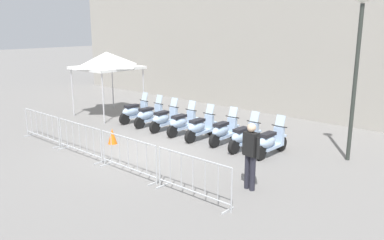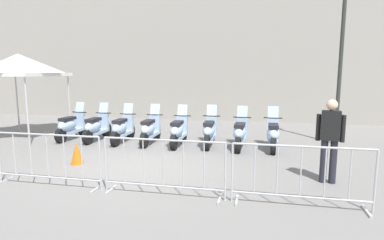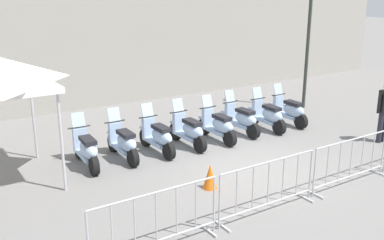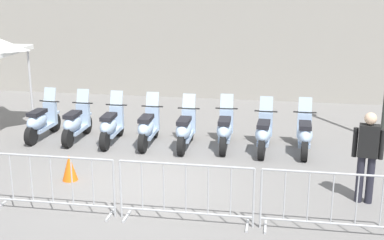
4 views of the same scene
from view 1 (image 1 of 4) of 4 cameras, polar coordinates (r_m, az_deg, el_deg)
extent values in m
plane|color=slate|center=(13.19, -6.78, -4.50)|extent=(120.00, 120.00, 0.00)
cylinder|color=black|center=(17.49, -6.43, 0.82)|extent=(0.17, 0.49, 0.48)
cylinder|color=black|center=(16.76, -9.72, 0.15)|extent=(0.17, 0.49, 0.48)
cube|color=#A8C1E0|center=(17.11, -8.04, 0.62)|extent=(0.34, 0.88, 0.10)
ellipsoid|color=#A8C1E0|center=(16.89, -8.82, 1.27)|extent=(0.41, 0.86, 0.40)
cube|color=black|center=(16.86, -8.76, 2.01)|extent=(0.32, 0.62, 0.10)
cube|color=#A8C1E0|center=(17.31, -6.93, 1.73)|extent=(0.35, 0.16, 0.60)
cylinder|color=black|center=(17.24, -6.96, 2.80)|extent=(0.56, 0.07, 0.04)
cube|color=silver|center=(17.24, -6.85, 3.41)|extent=(0.33, 0.16, 0.35)
cube|color=#A8C1E0|center=(17.43, -6.45, 1.69)|extent=(0.22, 0.33, 0.06)
cylinder|color=black|center=(16.81, -4.38, 0.35)|extent=(0.15, 0.48, 0.48)
cylinder|color=black|center=(16.01, -7.61, -0.40)|extent=(0.15, 0.48, 0.48)
cube|color=#A8C1E0|center=(16.39, -5.96, 0.12)|extent=(0.30, 0.87, 0.10)
ellipsoid|color=#A8C1E0|center=(16.16, -6.71, 0.78)|extent=(0.38, 0.85, 0.40)
cube|color=black|center=(16.13, -6.65, 1.56)|extent=(0.29, 0.61, 0.10)
cube|color=#A8C1E0|center=(16.61, -4.86, 1.28)|extent=(0.34, 0.15, 0.60)
cylinder|color=black|center=(16.55, -4.89, 2.40)|extent=(0.56, 0.05, 0.04)
cube|color=silver|center=(16.55, -4.77, 3.03)|extent=(0.32, 0.15, 0.35)
cube|color=#A8C1E0|center=(16.75, -4.40, 1.25)|extent=(0.21, 0.32, 0.06)
cylinder|color=black|center=(16.13, -2.23, -0.19)|extent=(0.14, 0.48, 0.48)
cylinder|color=black|center=(15.27, -5.39, -1.03)|extent=(0.14, 0.48, 0.48)
cube|color=#A8C1E0|center=(15.68, -3.77, -0.45)|extent=(0.29, 0.87, 0.10)
ellipsoid|color=#A8C1E0|center=(15.43, -4.50, 0.22)|extent=(0.37, 0.84, 0.40)
cube|color=black|center=(15.40, -4.44, 1.04)|extent=(0.28, 0.60, 0.10)
cube|color=#A8C1E0|center=(15.92, -2.69, 0.78)|extent=(0.34, 0.14, 0.60)
cylinder|color=black|center=(15.85, -2.70, 1.94)|extent=(0.56, 0.04, 0.04)
cube|color=silver|center=(15.85, -2.59, 2.60)|extent=(0.32, 0.14, 0.35)
cube|color=#A8C1E0|center=(16.06, -2.23, 0.75)|extent=(0.20, 0.32, 0.06)
cylinder|color=black|center=(15.50, 0.32, -0.75)|extent=(0.14, 0.48, 0.48)
cylinder|color=black|center=(14.61, -2.86, -1.65)|extent=(0.14, 0.48, 0.48)
cube|color=#A8C1E0|center=(15.04, -1.23, -1.04)|extent=(0.28, 0.87, 0.10)
ellipsoid|color=#A8C1E0|center=(14.78, -1.96, -0.34)|extent=(0.36, 0.84, 0.40)
cube|color=black|center=(14.75, -1.88, 0.51)|extent=(0.28, 0.60, 0.10)
cube|color=#A8C1E0|center=(15.28, -0.14, 0.25)|extent=(0.34, 0.14, 0.60)
cylinder|color=black|center=(15.21, -0.14, 1.46)|extent=(0.56, 0.04, 0.04)
cube|color=silver|center=(15.21, -0.01, 2.15)|extent=(0.32, 0.14, 0.35)
cube|color=#A8C1E0|center=(15.43, 0.32, 0.22)|extent=(0.20, 0.32, 0.06)
cylinder|color=black|center=(14.86, 2.94, -1.39)|extent=(0.14, 0.48, 0.48)
cylinder|color=black|center=(13.94, -0.24, -2.37)|extent=(0.14, 0.48, 0.48)
cube|color=#A8C1E0|center=(14.39, 1.40, -1.71)|extent=(0.29, 0.87, 0.10)
ellipsoid|color=#A8C1E0|center=(14.12, 0.68, -1.00)|extent=(0.37, 0.84, 0.40)
cube|color=black|center=(14.09, 0.77, -0.11)|extent=(0.28, 0.60, 0.10)
cube|color=#A8C1E0|center=(14.64, 2.50, -0.36)|extent=(0.34, 0.14, 0.60)
cylinder|color=black|center=(14.57, 2.52, 0.90)|extent=(0.56, 0.04, 0.04)
cube|color=silver|center=(14.57, 2.65, 1.63)|extent=(0.32, 0.14, 0.35)
cube|color=#A8C1E0|center=(14.79, 2.95, -0.38)|extent=(0.20, 0.32, 0.06)
cylinder|color=black|center=(14.43, 6.21, -1.90)|extent=(0.15, 0.48, 0.48)
cylinder|color=black|center=(13.46, 3.26, -2.99)|extent=(0.15, 0.48, 0.48)
cube|color=#A8C1E0|center=(13.93, 4.79, -2.27)|extent=(0.30, 0.87, 0.10)
ellipsoid|color=#A8C1E0|center=(13.65, 4.14, -1.55)|extent=(0.38, 0.85, 0.40)
cube|color=black|center=(13.62, 4.23, -0.63)|extent=(0.29, 0.60, 0.10)
cube|color=#A8C1E0|center=(14.21, 5.82, -0.85)|extent=(0.34, 0.15, 0.60)
cylinder|color=black|center=(14.13, 5.86, 0.44)|extent=(0.56, 0.05, 0.04)
cube|color=silver|center=(14.13, 5.99, 1.19)|extent=(0.32, 0.15, 0.35)
cube|color=#A8C1E0|center=(14.37, 6.24, -0.86)|extent=(0.21, 0.32, 0.06)
cylinder|color=black|center=(13.81, 9.28, -2.72)|extent=(0.17, 0.49, 0.48)
cylinder|color=black|center=(12.85, 6.09, -3.86)|extent=(0.17, 0.49, 0.48)
cube|color=#A8C1E0|center=(13.31, 7.75, -3.10)|extent=(0.33, 0.88, 0.10)
ellipsoid|color=#A8C1E0|center=(13.03, 7.05, -2.35)|extent=(0.41, 0.86, 0.40)
cube|color=black|center=(12.99, 7.16, -1.39)|extent=(0.31, 0.61, 0.10)
cube|color=#A8C1E0|center=(13.57, 8.88, -1.63)|extent=(0.35, 0.16, 0.60)
cylinder|color=black|center=(13.49, 8.93, -0.27)|extent=(0.56, 0.07, 0.04)
cube|color=silver|center=(13.49, 9.08, 0.50)|extent=(0.33, 0.16, 0.35)
cube|color=#A8C1E0|center=(13.73, 9.32, -1.64)|extent=(0.22, 0.33, 0.06)
cylinder|color=black|center=(13.40, 12.79, -3.38)|extent=(0.15, 0.48, 0.48)
cylinder|color=black|center=(12.39, 9.89, -4.65)|extent=(0.15, 0.48, 0.48)
cube|color=#A8C1E0|center=(12.88, 11.41, -3.82)|extent=(0.31, 0.88, 0.10)
ellipsoid|color=#A8C1E0|center=(12.58, 10.79, -3.07)|extent=(0.39, 0.85, 0.40)
cube|color=black|center=(12.55, 10.91, -2.07)|extent=(0.30, 0.61, 0.10)
cube|color=#A8C1E0|center=(13.16, 12.45, -2.27)|extent=(0.34, 0.15, 0.60)
cylinder|color=black|center=(13.08, 12.52, -0.88)|extent=(0.56, 0.05, 0.04)
cube|color=silver|center=(13.08, 12.67, -0.07)|extent=(0.32, 0.15, 0.35)
cube|color=#A8C1E0|center=(13.33, 12.85, -2.27)|extent=(0.21, 0.33, 0.06)
cube|color=#B2B5B7|center=(16.08, -22.48, -2.08)|extent=(0.05, 0.44, 0.04)
cube|color=#B2B5B7|center=(14.27, -18.74, -3.66)|extent=(0.05, 0.44, 0.04)
cylinder|color=#B2B5B7|center=(16.04, -22.78, -0.28)|extent=(0.04, 0.04, 1.05)
cylinder|color=#B2B5B7|center=(14.06, -18.71, -1.77)|extent=(0.04, 0.04, 1.05)
cylinder|color=#B2B5B7|center=(14.93, -21.05, 0.98)|extent=(2.28, 0.07, 0.04)
cylinder|color=#B2B5B7|center=(15.13, -20.77, -2.24)|extent=(2.28, 0.07, 0.04)
cylinder|color=#B2B5B7|center=(15.69, -22.21, -0.18)|extent=(0.02, 0.02, 0.87)
cylinder|color=#B2B5B7|center=(15.35, -21.57, -0.41)|extent=(0.02, 0.02, 0.87)
cylinder|color=#B2B5B7|center=(15.02, -20.91, -0.64)|extent=(0.02, 0.02, 0.87)
cylinder|color=#B2B5B7|center=(14.69, -20.22, -0.89)|extent=(0.02, 0.02, 0.87)
cylinder|color=#B2B5B7|center=(14.36, -19.49, -1.14)|extent=(0.02, 0.02, 0.87)
cube|color=#B2B5B7|center=(14.02, -18.12, -3.92)|extent=(0.05, 0.44, 0.04)
cube|color=#B2B5B7|center=(12.32, -13.13, -5.99)|extent=(0.05, 0.44, 0.04)
cylinder|color=#B2B5B7|center=(13.96, -18.46, -1.86)|extent=(0.04, 0.04, 1.05)
cylinder|color=#B2B5B7|center=(12.09, -13.00, -3.83)|extent=(0.04, 0.04, 1.05)
cylinder|color=#B2B5B7|center=(12.88, -16.08, -0.53)|extent=(2.28, 0.07, 0.04)
cylinder|color=#B2B5B7|center=(13.11, -15.83, -4.23)|extent=(2.28, 0.07, 0.04)
cylinder|color=#B2B5B7|center=(13.62, -17.69, -1.79)|extent=(0.02, 0.02, 0.87)
cylinder|color=#B2B5B7|center=(13.30, -16.84, -2.08)|extent=(0.02, 0.02, 0.87)
cylinder|color=#B2B5B7|center=(12.99, -15.96, -2.40)|extent=(0.02, 0.02, 0.87)
cylinder|color=#B2B5B7|center=(12.68, -15.03, -2.72)|extent=(0.02, 0.02, 0.87)
cylinder|color=#B2B5B7|center=(12.37, -14.05, -3.07)|extent=(0.02, 0.02, 0.87)
cube|color=#B2B5B7|center=(12.09, -12.29, -6.33)|extent=(0.05, 0.44, 0.04)
cube|color=#B2B5B7|center=(10.56, -5.45, -9.04)|extent=(0.05, 0.44, 0.04)
cylinder|color=#B2B5B7|center=(12.00, -12.67, -3.95)|extent=(0.04, 0.04, 1.05)
cylinder|color=#B2B5B7|center=(10.31, -5.16, -6.59)|extent=(0.04, 0.04, 1.05)
cylinder|color=#B2B5B7|center=(10.97, -9.31, -2.58)|extent=(2.28, 0.07, 0.04)
cylinder|color=#B2B5B7|center=(11.24, -9.14, -6.85)|extent=(2.28, 0.07, 0.04)
cylinder|color=#B2B5B7|center=(11.68, -11.59, -3.92)|extent=(0.02, 0.02, 0.87)
cylinder|color=#B2B5B7|center=(11.39, -10.44, -4.32)|extent=(0.02, 0.02, 0.87)
cylinder|color=#B2B5B7|center=(11.10, -9.23, -4.74)|extent=(0.02, 0.02, 0.87)
cylinder|color=#B2B5B7|center=(10.82, -7.94, -5.18)|extent=(0.02, 0.02, 0.87)
cylinder|color=#B2B5B7|center=(10.55, -6.59, -5.64)|extent=(0.02, 0.02, 0.87)
cube|color=#B2B5B7|center=(10.35, -4.29, -9.49)|extent=(0.05, 0.44, 0.04)
cube|color=#B2B5B7|center=(9.09, 5.21, -12.93)|extent=(0.05, 0.44, 0.04)
cylinder|color=#B2B5B7|center=(10.23, -4.70, -6.74)|extent=(0.04, 0.04, 1.05)
cylinder|color=#B2B5B7|center=(8.83, 5.76, -10.16)|extent=(0.04, 0.04, 1.05)
cylinder|color=#B2B5B7|center=(9.30, 0.12, -5.36)|extent=(2.28, 0.07, 0.04)
cylinder|color=#B2B5B7|center=(9.62, 0.12, -10.27)|extent=(2.28, 0.07, 0.04)
cylinder|color=#B2B5B7|center=(9.94, -3.18, -6.78)|extent=(0.02, 0.02, 0.87)
cylinder|color=#B2B5B7|center=(9.69, -1.57, -7.30)|extent=(0.02, 0.02, 0.87)
cylinder|color=#B2B5B7|center=(9.45, 0.12, -7.85)|extent=(0.02, 0.02, 0.87)
cylinder|color=#B2B5B7|center=(9.22, 1.91, -8.42)|extent=(0.02, 0.02, 0.87)
cylinder|color=#B2B5B7|center=(9.00, 3.79, -9.01)|extent=(0.02, 0.02, 0.87)
cylinder|color=#2D332D|center=(12.68, 22.48, 4.68)|extent=(0.12, 0.12, 4.67)
cylinder|color=#23232D|center=(10.07, 8.76, -7.65)|extent=(0.14, 0.14, 0.90)
cylinder|color=#23232D|center=(10.18, 8.00, -7.38)|extent=(0.14, 0.14, 0.90)
cube|color=black|center=(9.88, 8.53, -3.46)|extent=(0.39, 0.28, 0.60)
sphere|color=beige|center=(9.77, 8.61, -1.10)|extent=(0.22, 0.22, 0.22)
cylinder|color=black|center=(9.75, 9.52, -4.03)|extent=(0.09, 0.09, 0.55)
cylinder|color=black|center=(10.05, 7.55, -3.44)|extent=(0.09, 0.09, 0.55)
cylinder|color=silver|center=(18.82, -16.89, 3.82)|extent=(0.06, 0.06, 2.15)
cylinder|color=silver|center=(16.96, -12.74, 3.06)|extent=(0.06, 0.06, 2.15)
cylinder|color=silver|center=(20.11, -11.40, 4.72)|extent=(0.06, 0.06, 2.15)
cylinder|color=silver|center=(18.38, -7.02, 4.08)|extent=(0.06, 0.06, 2.15)
cube|color=white|center=(18.39, -12.19, 7.42)|extent=(2.53, 2.53, 0.12)
pyramid|color=white|center=(18.35, -12.25, 8.61)|extent=(2.53, 2.53, 0.65)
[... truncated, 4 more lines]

